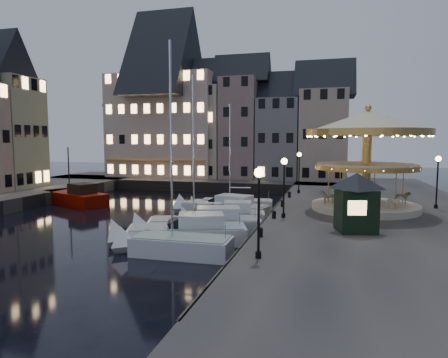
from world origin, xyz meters
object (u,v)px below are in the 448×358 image
(streetlamp_d, at_px, (438,174))
(motorboat_d, at_px, (224,218))
(bollard_b, at_px, (274,214))
(bollard_c, at_px, (282,203))
(motorboat_e, at_px, (221,209))
(red_fishing_boat, at_px, (76,198))
(streetlamp_a, at_px, (259,200))
(ticket_kiosk, at_px, (356,192))
(motorboat_a, at_px, (173,246))
(streetlamp_b, at_px, (284,179))
(carousel, at_px, (367,141))
(streetlamp_c, at_px, (299,167))
(motorboat_b, at_px, (181,234))
(bollard_a, at_px, (260,232))
(motorboat_f, at_px, (231,206))
(motorboat_c, at_px, (199,225))
(bollard_d, at_px, (289,194))

(streetlamp_d, xyz_separation_m, motorboat_d, (-16.17, -4.99, -3.38))
(bollard_b, xyz_separation_m, bollard_c, (0.00, 5.00, 0.00))
(motorboat_e, relative_size, red_fishing_boat, 1.00)
(streetlamp_a, height_order, ticket_kiosk, streetlamp_a)
(motorboat_a, height_order, ticket_kiosk, motorboat_a)
(streetlamp_b, height_order, carousel, carousel)
(streetlamp_a, relative_size, streetlamp_c, 1.00)
(bollard_c, bearing_deg, motorboat_b, -123.62)
(motorboat_d, bearing_deg, bollard_a, -61.95)
(motorboat_d, relative_size, motorboat_f, 0.65)
(bollard_c, bearing_deg, motorboat_c, -133.26)
(motorboat_b, relative_size, ticket_kiosk, 2.17)
(streetlamp_b, distance_m, ticket_kiosk, 5.59)
(streetlamp_a, bearing_deg, motorboat_b, 135.23)
(motorboat_c, height_order, red_fishing_boat, motorboat_c)
(bollard_b, height_order, motorboat_d, motorboat_d)
(red_fishing_boat, relative_size, carousel, 0.94)
(bollard_c, distance_m, motorboat_f, 6.64)
(streetlamp_d, relative_size, motorboat_a, 0.36)
(bollard_a, distance_m, bollard_d, 16.00)
(bollard_a, xyz_separation_m, ticket_kiosk, (5.23, 2.88, 2.05))
(bollard_c, relative_size, motorboat_b, 0.07)
(streetlamp_a, bearing_deg, bollard_c, 92.37)
(bollard_b, relative_size, motorboat_e, 0.07)
(streetlamp_a, distance_m, motorboat_c, 11.18)
(motorboat_c, bearing_deg, bollard_b, 6.29)
(streetlamp_c, distance_m, bollard_d, 4.29)
(motorboat_a, xyz_separation_m, red_fishing_boat, (-16.82, 14.55, 0.17))
(streetlamp_d, relative_size, motorboat_c, 0.35)
(streetlamp_a, distance_m, motorboat_e, 17.40)
(motorboat_a, bearing_deg, ticket_kiosk, 18.03)
(streetlamp_d, distance_m, carousel, 6.54)
(bollard_b, relative_size, red_fishing_boat, 0.07)
(bollard_c, relative_size, ticket_kiosk, 0.14)
(motorboat_d, xyz_separation_m, motorboat_f, (-1.04, 6.32, -0.11))
(motorboat_c, xyz_separation_m, ticket_kiosk, (10.48, -2.04, 2.97))
(ticket_kiosk, bearing_deg, bollard_b, 153.42)
(streetlamp_d, bearing_deg, streetlamp_c, 150.09)
(streetlamp_a, relative_size, red_fishing_boat, 0.48)
(streetlamp_b, xyz_separation_m, streetlamp_c, (0.00, 13.50, 0.00))
(streetlamp_a, relative_size, motorboat_c, 0.35)
(bollard_b, distance_m, bollard_d, 10.50)
(motorboat_b, bearing_deg, motorboat_a, -79.67)
(carousel, bearing_deg, streetlamp_b, -140.96)
(streetlamp_a, height_order, motorboat_b, streetlamp_a)
(bollard_a, relative_size, bollard_b, 1.00)
(streetlamp_d, bearing_deg, streetlamp_b, -148.22)
(motorboat_a, height_order, motorboat_e, motorboat_a)
(bollard_b, xyz_separation_m, motorboat_f, (-5.31, 8.83, -1.07))
(streetlamp_b, xyz_separation_m, streetlamp_d, (11.30, 7.00, 0.00))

